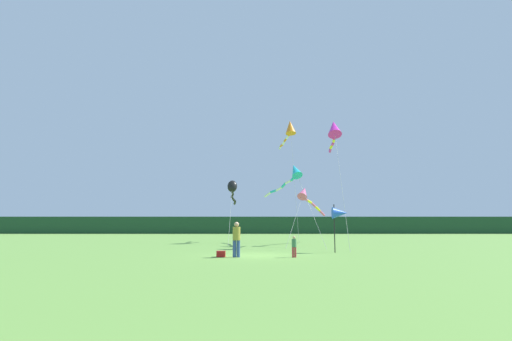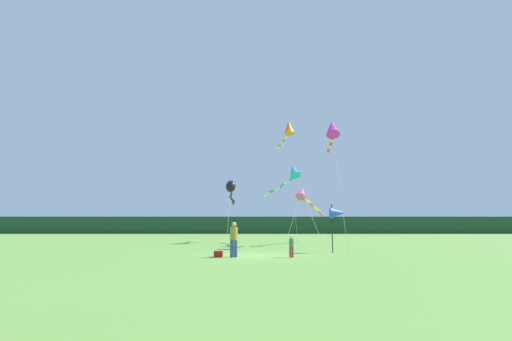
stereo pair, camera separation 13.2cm
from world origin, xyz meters
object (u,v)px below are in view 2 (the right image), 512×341
object	(u,v)px
banner_flag_pole	(340,213)
kite_orange	(290,129)
cooler_box	(220,254)
kite_magenta	(334,129)
kite_black	(233,188)
kite_cyan	(292,174)
person_child	(293,245)
kite_rainbow	(307,196)
person_adult	(236,237)

from	to	relation	value
banner_flag_pole	kite_orange	world-z (taller)	kite_orange
cooler_box	kite_magenta	xyz separation A→B (m)	(7.67, 8.32, 8.55)
kite_black	kite_cyan	bearing A→B (deg)	-32.00
person_child	kite_cyan	world-z (taller)	kite_cyan
kite_black	banner_flag_pole	bearing A→B (deg)	-57.55
kite_rainbow	kite_black	distance (m)	6.83
banner_flag_pole	kite_magenta	bearing A→B (deg)	81.04
person_child	kite_black	world-z (taller)	kite_black
person_child	kite_rainbow	world-z (taller)	kite_rainbow
kite_orange	kite_cyan	size ratio (longest dim) A/B	1.19
person_adult	banner_flag_pole	xyz separation A→B (m)	(6.03, 3.21, 1.31)
person_adult	person_child	distance (m)	2.98
person_adult	kite_cyan	size ratio (longest dim) A/B	0.18
kite_orange	kite_magenta	bearing A→B (deg)	-72.00
kite_magenta	kite_black	distance (m)	10.64
cooler_box	person_child	bearing A→B (deg)	-5.28
person_adult	kite_cyan	bearing A→B (deg)	70.81
person_child	cooler_box	bearing A→B (deg)	174.72
person_adult	cooler_box	distance (m)	1.18
banner_flag_pole	kite_cyan	xyz separation A→B (m)	(-2.11, 8.06, 3.34)
person_child	kite_orange	size ratio (longest dim) A/B	0.09
kite_rainbow	kite_orange	size ratio (longest dim) A/B	0.77
cooler_box	kite_cyan	distance (m)	13.24
banner_flag_pole	kite_rainbow	xyz separation A→B (m)	(-0.94, 8.36, 1.61)
person_child	banner_flag_pole	size ratio (longest dim) A/B	0.38
banner_flag_pole	kite_cyan	world-z (taller)	kite_cyan
banner_flag_pole	kite_orange	size ratio (longest dim) A/B	0.25
person_child	kite_magenta	bearing A→B (deg)	65.68
kite_rainbow	kite_black	xyz separation A→B (m)	(-6.16, 2.81, 0.85)
kite_cyan	kite_rainbow	bearing A→B (deg)	14.79
person_adult	cooler_box	size ratio (longest dim) A/B	4.01
banner_flag_pole	cooler_box	bearing A→B (deg)	-156.15
person_child	banner_flag_pole	distance (m)	4.88
cooler_box	kite_orange	size ratio (longest dim) A/B	0.04
cooler_box	kite_black	bearing A→B (deg)	91.09
kite_orange	cooler_box	bearing A→B (deg)	-107.11
cooler_box	kite_orange	world-z (taller)	kite_orange
kite_orange	kite_black	size ratio (longest dim) A/B	1.72
cooler_box	banner_flag_pole	bearing A→B (deg)	23.85
person_adult	kite_rainbow	xyz separation A→B (m)	(5.09, 11.58, 2.92)
kite_magenta	cooler_box	bearing A→B (deg)	-132.69
person_adult	kite_cyan	xyz separation A→B (m)	(3.92, 11.27, 4.66)
person_child	kite_magenta	world-z (taller)	kite_magenta
person_child	kite_rainbow	size ratio (longest dim) A/B	0.12
person_adult	kite_magenta	size ratio (longest dim) A/B	0.19
kite_orange	kite_cyan	bearing A→B (deg)	-93.46
cooler_box	kite_black	world-z (taller)	kite_black
person_adult	kite_cyan	distance (m)	12.81
kite_orange	kite_cyan	world-z (taller)	kite_orange
kite_magenta	kite_black	size ratio (longest dim) A/B	1.43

